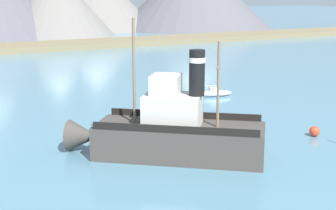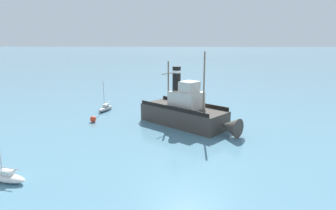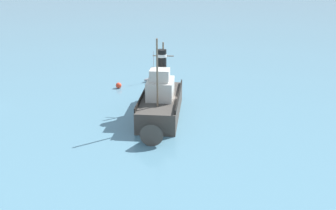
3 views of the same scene
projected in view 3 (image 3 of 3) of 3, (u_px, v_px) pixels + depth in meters
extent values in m
plane|color=teal|center=(164.00, 116.00, 43.02)|extent=(600.00, 600.00, 0.00)
cube|color=#423D38|center=(161.00, 106.00, 42.90)|extent=(11.96, 11.17, 2.40)
cone|color=#423D38|center=(153.00, 131.00, 36.19)|extent=(3.35, 3.35, 2.35)
cube|color=beige|center=(160.00, 89.00, 41.63)|extent=(4.99, 4.88, 2.20)
cube|color=beige|center=(160.00, 75.00, 40.53)|extent=(2.95, 2.97, 1.40)
cylinder|color=black|center=(162.00, 63.00, 42.26)|extent=(1.10, 1.10, 3.20)
cylinder|color=silver|center=(162.00, 56.00, 41.95)|extent=(1.16, 1.16, 0.35)
cylinder|color=#75604C|center=(157.00, 73.00, 38.09)|extent=(0.20, 0.20, 7.50)
cylinder|color=#75604C|center=(163.00, 66.00, 43.94)|extent=(0.20, 0.20, 6.00)
cylinder|color=#75604C|center=(163.00, 56.00, 43.48)|extent=(1.79, 2.05, 0.12)
cube|color=black|center=(179.00, 95.00, 42.20)|extent=(8.71, 7.54, 0.50)
cube|color=black|center=(143.00, 94.00, 42.58)|extent=(8.71, 7.54, 0.50)
ellipsoid|color=gray|center=(156.00, 79.00, 56.56)|extent=(2.21, 3.95, 0.70)
cube|color=silver|center=(157.00, 76.00, 56.43)|extent=(0.94, 1.24, 0.36)
cylinder|color=#B7B7BC|center=(154.00, 64.00, 55.61)|extent=(0.10, 0.10, 4.20)
cylinder|color=#B7B7BC|center=(159.00, 73.00, 56.41)|extent=(0.62, 1.74, 0.08)
sphere|color=red|center=(119.00, 85.00, 53.17)|extent=(0.86, 0.86, 0.86)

